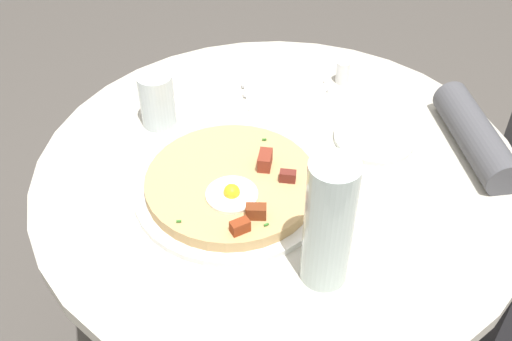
# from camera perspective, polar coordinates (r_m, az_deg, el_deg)

# --- Properties ---
(dining_table) EXTENTS (0.90, 0.90, 0.72)m
(dining_table) POSITION_cam_1_polar(r_m,az_deg,el_deg) (1.25, 1.98, -5.40)
(dining_table) COLOR beige
(dining_table) RESTS_ON ground_plane
(pizza_plate) EXTENTS (0.34, 0.34, 0.01)m
(pizza_plate) POSITION_cam_1_polar(r_m,az_deg,el_deg) (1.07, -2.29, -1.80)
(pizza_plate) COLOR white
(pizza_plate) RESTS_ON dining_table
(breakfast_pizza) EXTENTS (0.30, 0.30, 0.05)m
(breakfast_pizza) POSITION_cam_1_polar(r_m,az_deg,el_deg) (1.06, -2.24, -1.18)
(breakfast_pizza) COLOR tan
(breakfast_pizza) RESTS_ON pizza_plate
(bread_plate) EXTENTS (0.15, 0.15, 0.01)m
(bread_plate) POSITION_cam_1_polar(r_m,az_deg,el_deg) (1.20, 10.90, 3.00)
(bread_plate) COLOR silver
(bread_plate) RESTS_ON dining_table
(napkin) EXTENTS (0.16, 0.19, 0.00)m
(napkin) POSITION_cam_1_polar(r_m,az_deg,el_deg) (1.32, 2.65, 7.59)
(napkin) COLOR white
(napkin) RESTS_ON dining_table
(fork) EXTENTS (0.04, 0.18, 0.00)m
(fork) POSITION_cam_1_polar(r_m,az_deg,el_deg) (1.33, 2.54, 8.18)
(fork) COLOR silver
(fork) RESTS_ON napkin
(knife) EXTENTS (0.04, 0.18, 0.00)m
(knife) POSITION_cam_1_polar(r_m,az_deg,el_deg) (1.30, 2.78, 7.31)
(knife) COLOR silver
(knife) RESTS_ON napkin
(water_glass) EXTENTS (0.07, 0.07, 0.11)m
(water_glass) POSITION_cam_1_polar(r_m,az_deg,el_deg) (1.21, -9.18, 6.49)
(water_glass) COLOR silver
(water_glass) RESTS_ON dining_table
(water_bottle) EXTENTS (0.07, 0.07, 0.22)m
(water_bottle) POSITION_cam_1_polar(r_m,az_deg,el_deg) (0.88, 6.76, -4.97)
(water_bottle) COLOR silver
(water_bottle) RESTS_ON dining_table
(salt_shaker) EXTENTS (0.03, 0.03, 0.05)m
(salt_shaker) POSITION_cam_1_polar(r_m,az_deg,el_deg) (1.34, 8.06, 9.01)
(salt_shaker) COLOR white
(salt_shaker) RESTS_ON dining_table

